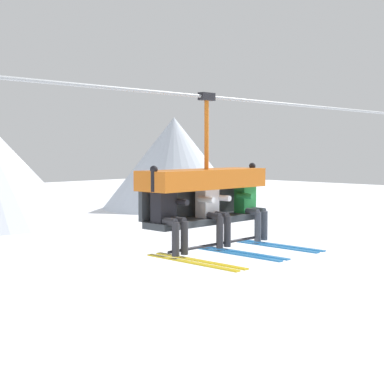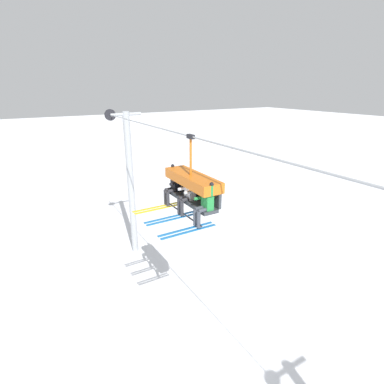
% 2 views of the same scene
% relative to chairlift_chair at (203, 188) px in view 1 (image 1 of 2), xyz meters
% --- Properties ---
extents(mountain_peak_east, '(17.07, 17.07, 10.78)m').
position_rel_chairlift_chair_xyz_m(mountain_peak_east, '(42.08, 44.16, -1.09)').
color(mountain_peak_east, silver).
rests_on(mountain_peak_east, ground_plane).
extents(lift_cable, '(20.38, 0.05, 0.05)m').
position_rel_chairlift_chair_xyz_m(lift_cable, '(1.30, -0.07, 1.42)').
color(lift_cable, '#9EA3A8').
extents(chairlift_chair, '(2.30, 0.74, 2.34)m').
position_rel_chairlift_chair_xyz_m(chairlift_chair, '(0.00, 0.00, 0.00)').
color(chairlift_chair, '#33383D').
extents(skier_black, '(0.48, 1.70, 1.34)m').
position_rel_chairlift_chair_xyz_m(skier_black, '(-0.94, -0.21, -0.27)').
color(skier_black, black).
extents(skier_white, '(0.46, 1.70, 1.23)m').
position_rel_chairlift_chair_xyz_m(skier_white, '(0.00, -0.22, -0.29)').
color(skier_white, silver).
extents(skier_green, '(0.48, 1.70, 1.34)m').
position_rel_chairlift_chair_xyz_m(skier_green, '(0.94, -0.21, -0.27)').
color(skier_green, '#23843D').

